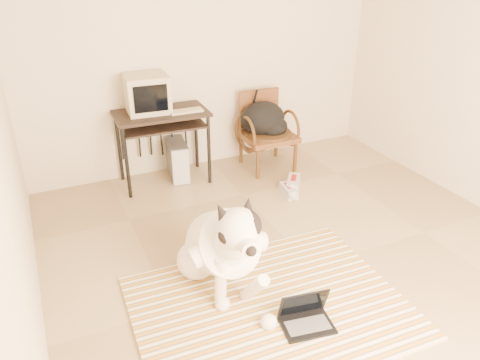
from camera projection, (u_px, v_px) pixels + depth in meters
floor at (313, 266)px, 3.73m from camera, size 4.50×4.50×0.00m
wall_back at (206, 45)px, 4.95m from camera, size 4.50×0.00×4.50m
rug at (270, 307)px, 3.30m from camera, size 1.92×1.50×0.02m
dog at (223, 247)px, 3.36m from camera, size 0.59×1.24×0.89m
laptop at (306, 316)px, 3.12m from camera, size 0.37×0.30×0.24m
computer_desk at (162, 123)px, 4.77m from camera, size 0.96×0.56×0.78m
crt_monitor at (147, 93)px, 4.67m from camera, size 0.44×0.43×0.37m
desk_keyboard at (186, 111)px, 4.73m from camera, size 0.34×0.13×0.02m
pc_tower at (178, 160)px, 5.08m from camera, size 0.25×0.46×0.41m
rattan_chair at (266, 131)px, 5.26m from camera, size 0.57×0.55×0.84m
backpack at (265, 120)px, 5.18m from camera, size 0.51×0.44×0.37m
sneaker_left at (288, 191)px, 4.79m from camera, size 0.14×0.28×0.09m
sneaker_right at (293, 184)px, 4.92m from camera, size 0.29×0.33×0.11m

